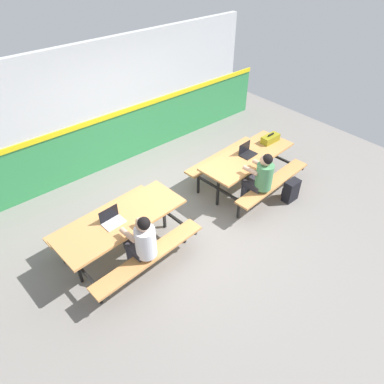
{
  "coord_description": "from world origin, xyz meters",
  "views": [
    {
      "loc": [
        -3.03,
        -3.5,
        4.31
      ],
      "look_at": [
        0.0,
        0.07,
        0.55
      ],
      "focal_mm": 32.33,
      "sensor_mm": 36.0,
      "label": 1
    }
  ],
  "objects_px": {
    "student_nearer": "(142,241)",
    "laptop_dark": "(247,152)",
    "laptop_silver": "(112,220)",
    "toolbox_grey": "(270,139)",
    "picnic_table_left": "(123,227)",
    "student_further": "(260,177)",
    "picnic_table_right": "(247,162)",
    "backpack_dark": "(291,191)"
  },
  "relations": [
    {
      "from": "laptop_silver",
      "to": "laptop_dark",
      "type": "relative_size",
      "value": 1.0
    },
    {
      "from": "picnic_table_left",
      "to": "backpack_dark",
      "type": "height_order",
      "value": "picnic_table_left"
    },
    {
      "from": "picnic_table_left",
      "to": "student_further",
      "type": "height_order",
      "value": "student_further"
    },
    {
      "from": "student_nearer",
      "to": "toolbox_grey",
      "type": "relative_size",
      "value": 3.02
    },
    {
      "from": "student_nearer",
      "to": "backpack_dark",
      "type": "relative_size",
      "value": 2.74
    },
    {
      "from": "student_nearer",
      "to": "laptop_dark",
      "type": "xyz_separation_m",
      "value": [
        2.77,
        0.56,
        0.08
      ]
    },
    {
      "from": "picnic_table_right",
      "to": "backpack_dark",
      "type": "distance_m",
      "value": 0.99
    },
    {
      "from": "student_further",
      "to": "laptop_dark",
      "type": "height_order",
      "value": "student_further"
    },
    {
      "from": "backpack_dark",
      "to": "laptop_dark",
      "type": "bearing_deg",
      "value": 110.94
    },
    {
      "from": "picnic_table_left",
      "to": "student_nearer",
      "type": "distance_m",
      "value": 0.57
    },
    {
      "from": "student_nearer",
      "to": "picnic_table_right",
      "type": "bearing_deg",
      "value": 10.72
    },
    {
      "from": "picnic_table_right",
      "to": "laptop_silver",
      "type": "xyz_separation_m",
      "value": [
        -2.91,
        0.06,
        0.21
      ]
    },
    {
      "from": "laptop_dark",
      "to": "picnic_table_right",
      "type": "bearing_deg",
      "value": -95.98
    },
    {
      "from": "laptop_silver",
      "to": "laptop_dark",
      "type": "distance_m",
      "value": 2.91
    },
    {
      "from": "picnic_table_left",
      "to": "laptop_silver",
      "type": "height_order",
      "value": "laptop_silver"
    },
    {
      "from": "student_further",
      "to": "backpack_dark",
      "type": "xyz_separation_m",
      "value": [
        0.66,
        -0.27,
        -0.49
      ]
    },
    {
      "from": "student_nearer",
      "to": "toolbox_grey",
      "type": "height_order",
      "value": "student_nearer"
    },
    {
      "from": "picnic_table_left",
      "to": "toolbox_grey",
      "type": "height_order",
      "value": "toolbox_grey"
    },
    {
      "from": "laptop_silver",
      "to": "student_further",
      "type": "bearing_deg",
      "value": -13.94
    },
    {
      "from": "student_nearer",
      "to": "laptop_dark",
      "type": "bearing_deg",
      "value": 11.46
    },
    {
      "from": "picnic_table_left",
      "to": "toolbox_grey",
      "type": "bearing_deg",
      "value": 0.32
    },
    {
      "from": "student_nearer",
      "to": "laptop_silver",
      "type": "distance_m",
      "value": 0.61
    },
    {
      "from": "student_further",
      "to": "picnic_table_right",
      "type": "bearing_deg",
      "value": 61.56
    },
    {
      "from": "laptop_dark",
      "to": "toolbox_grey",
      "type": "height_order",
      "value": "laptop_dark"
    },
    {
      "from": "student_further",
      "to": "toolbox_grey",
      "type": "bearing_deg",
      "value": 31.87
    },
    {
      "from": "picnic_table_right",
      "to": "toolbox_grey",
      "type": "height_order",
      "value": "toolbox_grey"
    },
    {
      "from": "student_nearer",
      "to": "toolbox_grey",
      "type": "distance_m",
      "value": 3.52
    },
    {
      "from": "picnic_table_left",
      "to": "student_nearer",
      "type": "height_order",
      "value": "student_nearer"
    },
    {
      "from": "laptop_silver",
      "to": "laptop_dark",
      "type": "xyz_separation_m",
      "value": [
        2.91,
        -0.02,
        0.0
      ]
    },
    {
      "from": "laptop_silver",
      "to": "laptop_dark",
      "type": "bearing_deg",
      "value": -0.46
    },
    {
      "from": "toolbox_grey",
      "to": "backpack_dark",
      "type": "relative_size",
      "value": 0.91
    },
    {
      "from": "laptop_silver",
      "to": "toolbox_grey",
      "type": "relative_size",
      "value": 0.84
    },
    {
      "from": "picnic_table_left",
      "to": "laptop_dark",
      "type": "bearing_deg",
      "value": 0.09
    },
    {
      "from": "student_further",
      "to": "toolbox_grey",
      "type": "xyz_separation_m",
      "value": [
        1.02,
        0.64,
        0.1
      ]
    },
    {
      "from": "student_nearer",
      "to": "student_further",
      "type": "relative_size",
      "value": 1.0
    },
    {
      "from": "student_nearer",
      "to": "laptop_silver",
      "type": "bearing_deg",
      "value": 103.18
    },
    {
      "from": "laptop_dark",
      "to": "toolbox_grey",
      "type": "distance_m",
      "value": 0.7
    },
    {
      "from": "student_further",
      "to": "toolbox_grey",
      "type": "distance_m",
      "value": 1.21
    },
    {
      "from": "picnic_table_left",
      "to": "picnic_table_right",
      "type": "distance_m",
      "value": 2.77
    },
    {
      "from": "picnic_table_left",
      "to": "laptop_silver",
      "type": "distance_m",
      "value": 0.25
    },
    {
      "from": "picnic_table_right",
      "to": "student_nearer",
      "type": "bearing_deg",
      "value": -169.28
    },
    {
      "from": "laptop_silver",
      "to": "toolbox_grey",
      "type": "bearing_deg",
      "value": -0.13
    }
  ]
}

